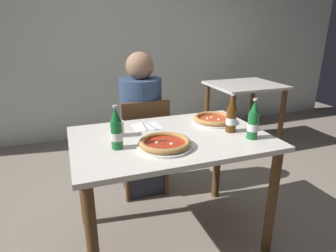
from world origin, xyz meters
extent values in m
plane|color=gray|center=(0.00, 0.00, 0.00)|extent=(8.00, 8.00, 0.00)
cube|color=silver|center=(0.00, 2.20, 1.30)|extent=(7.00, 0.10, 2.60)
cube|color=silver|center=(0.00, 0.00, 0.73)|extent=(1.20, 0.80, 0.03)
cylinder|color=brown|center=(-0.54, -0.34, 0.36)|extent=(0.06, 0.06, 0.72)
cylinder|color=brown|center=(0.54, -0.34, 0.36)|extent=(0.06, 0.06, 0.72)
cylinder|color=brown|center=(-0.54, 0.34, 0.36)|extent=(0.06, 0.06, 0.72)
cylinder|color=brown|center=(0.54, 0.34, 0.36)|extent=(0.06, 0.06, 0.72)
cube|color=brown|center=(-0.01, 0.68, 0.43)|extent=(0.41, 0.41, 0.04)
cube|color=brown|center=(-0.02, 0.50, 0.65)|extent=(0.38, 0.05, 0.40)
cylinder|color=brown|center=(0.16, 0.85, 0.21)|extent=(0.04, 0.04, 0.41)
cylinder|color=brown|center=(-0.18, 0.85, 0.21)|extent=(0.04, 0.04, 0.41)
cylinder|color=brown|center=(0.15, 0.51, 0.21)|extent=(0.04, 0.04, 0.41)
cylinder|color=brown|center=(-0.19, 0.51, 0.21)|extent=(0.04, 0.04, 0.41)
cube|color=#2D3342|center=(-0.01, 0.66, 0.23)|extent=(0.32, 0.28, 0.45)
cylinder|color=#33476B|center=(-0.01, 0.66, 0.73)|extent=(0.34, 0.34, 0.55)
sphere|color=#9E7556|center=(-0.01, 0.66, 1.10)|extent=(0.22, 0.22, 0.22)
cube|color=silver|center=(1.43, 1.30, 0.73)|extent=(0.80, 0.70, 0.03)
cylinder|color=brown|center=(1.09, 1.01, 0.36)|extent=(0.06, 0.06, 0.72)
cylinder|color=brown|center=(1.77, 1.01, 0.36)|extent=(0.06, 0.06, 0.72)
cylinder|color=brown|center=(1.09, 1.59, 0.36)|extent=(0.06, 0.06, 0.72)
cylinder|color=brown|center=(1.77, 1.59, 0.36)|extent=(0.06, 0.06, 0.72)
cylinder|color=white|center=(0.38, 0.15, 0.76)|extent=(0.31, 0.31, 0.01)
cylinder|color=#CC4723|center=(0.38, 0.15, 0.77)|extent=(0.22, 0.22, 0.01)
torus|color=#B78447|center=(0.38, 0.15, 0.78)|extent=(0.28, 0.28, 0.03)
sphere|color=silver|center=(0.34, 0.18, 0.77)|extent=(0.02, 0.02, 0.02)
sphere|color=silver|center=(0.41, 0.13, 0.77)|extent=(0.02, 0.02, 0.02)
sphere|color=silver|center=(0.39, 0.20, 0.77)|extent=(0.02, 0.02, 0.02)
cylinder|color=white|center=(-0.09, -0.15, 0.76)|extent=(0.32, 0.32, 0.01)
cylinder|color=#AD2D19|center=(-0.09, -0.15, 0.77)|extent=(0.23, 0.23, 0.01)
torus|color=#B78447|center=(-0.09, -0.15, 0.78)|extent=(0.29, 0.29, 0.03)
sphere|color=silver|center=(-0.13, -0.12, 0.77)|extent=(0.02, 0.02, 0.02)
sphere|color=silver|center=(-0.06, -0.17, 0.77)|extent=(0.02, 0.02, 0.02)
sphere|color=silver|center=(-0.08, -0.10, 0.77)|extent=(0.02, 0.02, 0.02)
cylinder|color=#512D0F|center=(0.39, -0.05, 0.83)|extent=(0.06, 0.06, 0.16)
cone|color=#512D0F|center=(0.39, -0.05, 0.95)|extent=(0.05, 0.05, 0.07)
cylinder|color=#B7B7BC|center=(0.39, -0.05, 0.99)|extent=(0.03, 0.03, 0.01)
cylinder|color=white|center=(0.39, -0.05, 0.82)|extent=(0.07, 0.07, 0.04)
cylinder|color=#196B2D|center=(-0.34, -0.07, 0.83)|extent=(0.06, 0.06, 0.16)
cone|color=#196B2D|center=(-0.34, -0.07, 0.95)|extent=(0.05, 0.05, 0.07)
cylinder|color=#B7B7BC|center=(-0.34, -0.07, 0.99)|extent=(0.03, 0.03, 0.01)
cylinder|color=white|center=(-0.34, -0.07, 0.82)|extent=(0.07, 0.07, 0.04)
cylinder|color=#196B2D|center=(0.45, -0.20, 0.83)|extent=(0.06, 0.06, 0.16)
cone|color=#196B2D|center=(0.45, -0.20, 0.95)|extent=(0.05, 0.05, 0.07)
cylinder|color=#B7B7BC|center=(0.45, -0.20, 0.99)|extent=(0.03, 0.03, 0.01)
cylinder|color=white|center=(0.45, -0.20, 0.82)|extent=(0.07, 0.07, 0.04)
cube|color=white|center=(-0.09, 0.22, 0.75)|extent=(0.18, 0.18, 0.00)
cube|color=silver|center=(-0.07, 0.22, 0.76)|extent=(0.04, 0.19, 0.00)
cube|color=silver|center=(-0.11, 0.22, 0.76)|extent=(0.03, 0.17, 0.00)
cylinder|color=white|center=(-0.30, 0.12, 0.80)|extent=(0.07, 0.07, 0.09)
camera|label=1|loc=(-0.58, -1.55, 1.39)|focal=30.76mm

